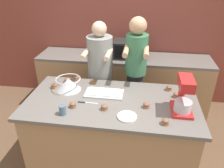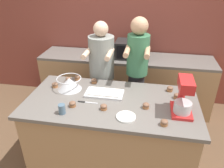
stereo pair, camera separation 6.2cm
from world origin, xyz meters
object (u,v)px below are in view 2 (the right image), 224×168
object	(u,v)px
stand_mixer	(183,98)
microwave_oven	(133,49)
baking_tray	(104,93)
drinking_glass	(62,109)
cupcake_6	(72,104)
small_plate	(126,117)
cupcake_9	(94,81)
cupcake_2	(146,106)
cupcake_5	(104,107)
cupcake_4	(68,79)
mixing_bowl	(69,83)
person_left	(102,77)
cupcake_0	(77,78)
cupcake_1	(177,96)
person_right	(137,76)
knife	(86,102)
cupcake_3	(164,123)
cupcake_7	(55,85)
cupcake_8	(170,89)

from	to	relation	value
stand_mixer	microwave_oven	size ratio (longest dim) A/B	0.71
baking_tray	drinking_glass	distance (m)	0.55
drinking_glass	cupcake_6	bearing A→B (deg)	65.68
small_plate	cupcake_9	distance (m)	0.81
cupcake_2	cupcake_5	world-z (taller)	same
small_plate	cupcake_4	world-z (taller)	cupcake_4
stand_mixer	mixing_bowl	xyz separation A→B (m)	(-1.26, 0.26, -0.09)
cupcake_2	cupcake_4	xyz separation A→B (m)	(-1.00, 0.43, 0.00)
cupcake_4	cupcake_9	size ratio (longest dim) A/B	1.00
cupcake_6	person_left	bearing A→B (deg)	81.65
cupcake_2	mixing_bowl	bearing A→B (deg)	164.82
small_plate	cupcake_6	xyz separation A→B (m)	(-0.57, 0.09, 0.02)
cupcake_0	cupcake_9	world-z (taller)	same
small_plate	cupcake_9	bearing A→B (deg)	126.81
mixing_bowl	cupcake_1	distance (m)	1.24
person_right	knife	world-z (taller)	person_right
cupcake_3	cupcake_9	world-z (taller)	same
person_left	cupcake_7	xyz separation A→B (m)	(-0.47, -0.48, 0.09)
cupcake_1	cupcake_0	bearing A→B (deg)	168.81
knife	cupcake_5	xyz separation A→B (m)	(0.21, -0.09, 0.03)
person_right	cupcake_4	size ratio (longest dim) A/B	23.91
person_left	cupcake_8	bearing A→B (deg)	-20.60
stand_mixer	baking_tray	world-z (taller)	stand_mixer
cupcake_4	cupcake_0	bearing A→B (deg)	36.16
small_plate	knife	size ratio (longest dim) A/B	0.86
cupcake_1	cupcake_5	distance (m)	0.83
cupcake_6	cupcake_7	world-z (taller)	same
person_left	cupcake_7	size ratio (longest dim) A/B	22.91
microwave_oven	knife	bearing A→B (deg)	-104.39
cupcake_1	cupcake_4	xyz separation A→B (m)	(-1.33, 0.17, 0.00)
stand_mixer	cupcake_5	size ratio (longest dim) A/B	5.39
mixing_bowl	baking_tray	xyz separation A→B (m)	(0.44, -0.06, -0.06)
stand_mixer	cupcake_2	size ratio (longest dim) A/B	5.39
cupcake_0	cupcake_6	bearing A→B (deg)	-76.35
mixing_bowl	microwave_oven	distance (m)	1.32
cupcake_1	stand_mixer	bearing A→B (deg)	-85.54
stand_mixer	cupcake_9	xyz separation A→B (m)	(-1.02, 0.46, -0.14)
person_right	cupcake_5	bearing A→B (deg)	-107.80
person_right	cupcake_1	distance (m)	0.69
person_left	baking_tray	size ratio (longest dim) A/B	3.73
mixing_bowl	cupcake_9	bearing A→B (deg)	38.46
cupcake_9	cupcake_5	bearing A→B (deg)	-66.20
cupcake_0	cupcake_5	size ratio (longest dim) A/B	1.00
cupcake_3	cupcake_7	xyz separation A→B (m)	(-1.28, 0.51, 0.00)
cupcake_2	cupcake_7	bearing A→B (deg)	166.89
stand_mixer	cupcake_6	bearing A→B (deg)	-175.23
baking_tray	cupcake_8	world-z (taller)	cupcake_8
cupcake_4	cupcake_9	world-z (taller)	same
drinking_glass	cupcake_4	xyz separation A→B (m)	(-0.18, 0.67, -0.02)
stand_mixer	microwave_oven	xyz separation A→B (m)	(-0.63, 1.41, -0.02)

